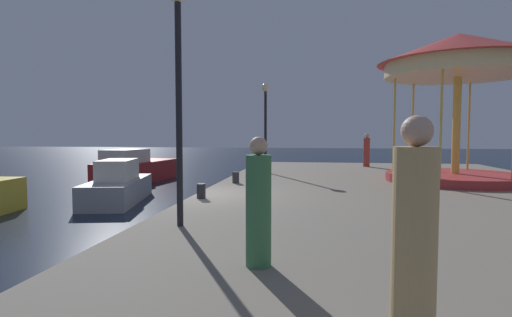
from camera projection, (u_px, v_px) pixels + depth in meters
name	position (u px, v px, depth m)	size (l,w,h in m)	color
ground_plane	(197.00, 221.00, 11.78)	(120.00, 120.00, 0.00)	black
quay_dock	(424.00, 213.00, 10.83)	(12.70, 26.72, 0.80)	gray
motorboat_red	(136.00, 169.00, 21.27)	(2.69, 5.53, 1.76)	maroon
motorboat_grey	(118.00, 186.00, 14.94)	(2.49, 4.65, 1.59)	gray
carousel	(458.00, 71.00, 14.40)	(5.65, 5.65, 5.34)	#B23333
lamp_post_mid_promenade	(178.00, 63.00, 7.45)	(0.36, 0.36, 4.53)	black
lamp_post_far_end	(266.00, 111.00, 17.97)	(0.36, 0.36, 4.00)	black
bollard_center	(201.00, 191.00, 10.87)	(0.24, 0.24, 0.40)	#2D2D33
bollard_north	(236.00, 177.00, 14.23)	(0.24, 0.24, 0.40)	#2D2D33
bollard_south	(256.00, 164.00, 20.70)	(0.24, 0.24, 0.40)	#2D2D33
person_mid_promenade	(258.00, 206.00, 5.28)	(0.34, 0.34, 1.72)	#387247
person_near_carousel	(367.00, 151.00, 21.29)	(0.34, 0.34, 1.76)	#B23833
person_by_the_water	(414.00, 246.00, 3.09)	(0.34, 0.34, 1.90)	tan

